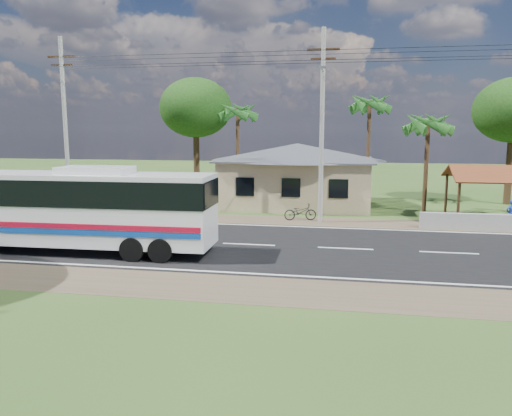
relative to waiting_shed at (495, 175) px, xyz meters
The scene contains 13 objects.
ground 15.77m from the waiting_shed, 146.82° to the right, with size 120.00×120.00×0.00m, color #294719.
road 15.77m from the waiting_shed, 146.82° to the right, with size 120.00×16.00×0.03m.
house 12.82m from the waiting_shed, 159.46° to the left, with size 12.40×10.00×5.00m.
waiting_shed is the anchor object (origin of this frame).
concrete_barrier 3.82m from the waiting_shed, 109.03° to the right, with size 7.00×0.30×0.90m, color #9E9E99.
utility_poles 10.96m from the waiting_shed, 168.97° to the right, with size 32.80×2.22×11.00m.
palm_near 5.23m from the waiting_shed, 144.46° to the left, with size 2.80×2.80×6.70m.
palm_mid 10.85m from the waiting_shed, 135.00° to the left, with size 2.80×2.80×8.20m.
palm_far 19.00m from the waiting_shed, 156.19° to the left, with size 2.80×2.80×7.70m.
tree_behind_house 23.46m from the waiting_shed, 155.66° to the left, with size 6.00×6.00×9.61m.
coach_bus 23.12m from the waiting_shed, 151.05° to the right, with size 12.35×2.91×3.82m.
motorcycle 11.54m from the waiting_shed, behind, with size 0.67×1.92×1.01m, color black.
person 2.84m from the waiting_shed, 78.54° to the right, with size 0.58×0.38×1.60m, color #1B3997.
Camera 1 is at (4.43, -22.56, 5.43)m, focal length 35.00 mm.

